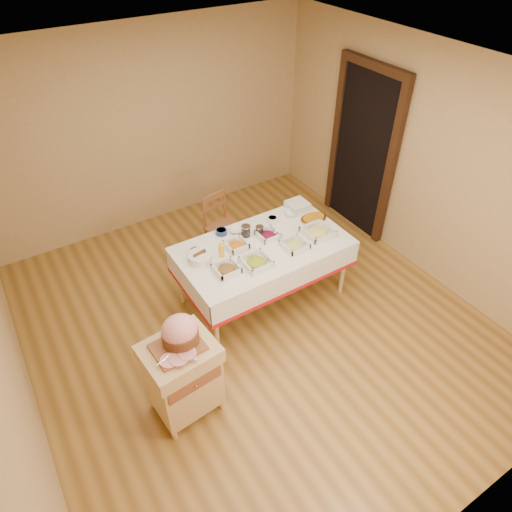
{
  "coord_description": "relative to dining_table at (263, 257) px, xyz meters",
  "views": [
    {
      "loc": [
        -1.8,
        -2.89,
        3.76
      ],
      "look_at": [
        0.15,
        0.2,
        0.75
      ],
      "focal_mm": 32.0,
      "sensor_mm": 36.0,
      "label": 1
    }
  ],
  "objects": [
    {
      "name": "room_shell",
      "position": [
        -0.3,
        -0.3,
        0.7
      ],
      "size": [
        5.0,
        5.0,
        5.0
      ],
      "color": "olive",
      "rests_on": "ground"
    },
    {
      "name": "doorway",
      "position": [
        1.9,
        0.6,
        0.51
      ],
      "size": [
        0.09,
        1.1,
        2.2
      ],
      "color": "black",
      "rests_on": "ground"
    },
    {
      "name": "dining_table",
      "position": [
        0.0,
        0.0,
        0.0
      ],
      "size": [
        1.82,
        1.02,
        0.76
      ],
      "color": "tan",
      "rests_on": "ground"
    },
    {
      "name": "butcher_cart",
      "position": [
        -1.37,
        -0.85,
        -0.12
      ],
      "size": [
        0.63,
        0.54,
        0.84
      ],
      "color": "tan",
      "rests_on": "ground"
    },
    {
      "name": "dining_chair",
      "position": [
        0.0,
        0.95,
        -0.16
      ],
      "size": [
        0.45,
        0.43,
        0.85
      ],
      "color": "brown",
      "rests_on": "ground"
    },
    {
      "name": "ham_on_board",
      "position": [
        -1.33,
        -0.82,
        0.36
      ],
      "size": [
        0.42,
        0.41,
        0.28
      ],
      "color": "brown",
      "rests_on": "butcher_cart"
    },
    {
      "name": "serving_dish_a",
      "position": [
        -0.54,
        -0.17,
        0.19
      ],
      "size": [
        0.24,
        0.23,
        0.1
      ],
      "color": "silver",
      "rests_on": "dining_table"
    },
    {
      "name": "serving_dish_b",
      "position": [
        -0.23,
        -0.23,
        0.2
      ],
      "size": [
        0.27,
        0.27,
        0.11
      ],
      "color": "silver",
      "rests_on": "dining_table"
    },
    {
      "name": "serving_dish_c",
      "position": [
        0.26,
        -0.21,
        0.19
      ],
      "size": [
        0.25,
        0.25,
        0.1
      ],
      "color": "silver",
      "rests_on": "dining_table"
    },
    {
      "name": "serving_dish_d",
      "position": [
        0.61,
        -0.16,
        0.2
      ],
      "size": [
        0.3,
        0.3,
        0.11
      ],
      "color": "silver",
      "rests_on": "dining_table"
    },
    {
      "name": "serving_dish_e",
      "position": [
        -0.26,
        0.12,
        0.19
      ],
      "size": [
        0.23,
        0.22,
        0.1
      ],
      "color": "silver",
      "rests_on": "dining_table"
    },
    {
      "name": "serving_dish_f",
      "position": [
        0.12,
        0.09,
        0.19
      ],
      "size": [
        0.23,
        0.22,
        0.11
      ],
      "color": "silver",
      "rests_on": "dining_table"
    },
    {
      "name": "small_bowl_left",
      "position": [
        -0.68,
        0.25,
        0.19
      ],
      "size": [
        0.13,
        0.13,
        0.06
      ],
      "color": "silver",
      "rests_on": "dining_table"
    },
    {
      "name": "small_bowl_mid",
      "position": [
        -0.28,
        0.42,
        0.19
      ],
      "size": [
        0.13,
        0.13,
        0.05
      ],
      "color": "navy",
      "rests_on": "dining_table"
    },
    {
      "name": "small_bowl_right",
      "position": [
        0.32,
        0.31,
        0.19
      ],
      "size": [
        0.12,
        0.12,
        0.06
      ],
      "color": "silver",
      "rests_on": "dining_table"
    },
    {
      "name": "bowl_white_imported",
      "position": [
        -0.11,
        0.36,
        0.18
      ],
      "size": [
        0.2,
        0.2,
        0.04
      ],
      "primitive_type": "imported",
      "rotation": [
        0.0,
        0.0,
        -0.42
      ],
      "color": "silver",
      "rests_on": "dining_table"
    },
    {
      "name": "bowl_small_imported",
      "position": [
        0.59,
        0.3,
        0.19
      ],
      "size": [
        0.19,
        0.19,
        0.05
      ],
      "primitive_type": "imported",
      "rotation": [
        0.0,
        0.0,
        0.19
      ],
      "color": "silver",
      "rests_on": "dining_table"
    },
    {
      "name": "preserve_jar_left",
      "position": [
        -0.07,
        0.24,
        0.22
      ],
      "size": [
        0.1,
        0.1,
        0.13
      ],
      "color": "silver",
      "rests_on": "dining_table"
    },
    {
      "name": "preserve_jar_right",
      "position": [
        0.06,
        0.17,
        0.21
      ],
      "size": [
        0.09,
        0.09,
        0.11
      ],
      "color": "silver",
      "rests_on": "dining_table"
    },
    {
      "name": "mustard_bottle",
      "position": [
        -0.46,
        0.08,
        0.24
      ],
      "size": [
        0.06,
        0.06,
        0.18
      ],
      "color": "yellow",
      "rests_on": "dining_table"
    },
    {
      "name": "bread_basket",
      "position": [
        -0.68,
        0.12,
        0.21
      ],
      "size": [
        0.24,
        0.24,
        0.11
      ],
      "color": "white",
      "rests_on": "dining_table"
    },
    {
      "name": "plate_stack",
      "position": [
        0.73,
        0.38,
        0.2
      ],
      "size": [
        0.23,
        0.23,
        0.08
      ],
      "color": "silver",
      "rests_on": "dining_table"
    },
    {
      "name": "brass_platter",
      "position": [
        0.74,
        0.09,
        0.18
      ],
      "size": [
        0.32,
        0.23,
        0.04
      ],
      "color": "gold",
      "rests_on": "dining_table"
    }
  ]
}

